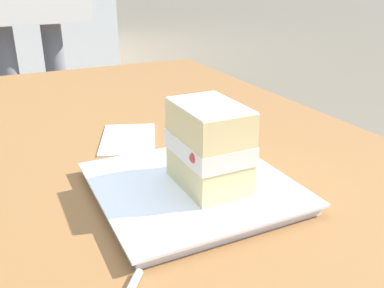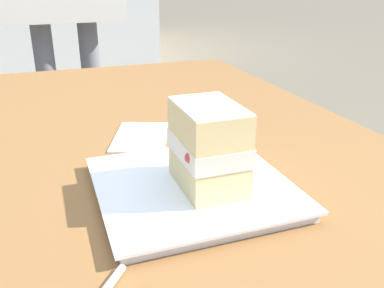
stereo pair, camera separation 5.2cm
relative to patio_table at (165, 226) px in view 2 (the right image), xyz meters
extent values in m
cylinder|color=brown|center=(-0.71, 0.35, -0.29)|extent=(0.07, 0.07, 0.70)
cube|color=brown|center=(0.00, 0.00, 0.08)|extent=(1.55, 0.83, 0.04)
cube|color=white|center=(0.08, 0.02, 0.10)|extent=(0.23, 0.23, 0.01)
cube|color=white|center=(0.08, 0.02, 0.11)|extent=(0.25, 0.25, 0.00)
cube|color=#EAD18C|center=(0.09, 0.03, 0.13)|extent=(0.11, 0.07, 0.04)
cube|color=white|center=(0.09, 0.03, 0.17)|extent=(0.11, 0.08, 0.02)
sphere|color=red|center=(0.12, 0.00, 0.17)|extent=(0.01, 0.01, 0.01)
sphere|color=red|center=(0.10, 0.07, 0.16)|extent=(0.01, 0.01, 0.01)
sphere|color=red|center=(0.09, 0.07, 0.16)|extent=(0.02, 0.02, 0.02)
cube|color=#EAD18C|center=(0.09, 0.03, 0.20)|extent=(0.11, 0.07, 0.04)
cube|color=white|center=(0.09, 0.03, 0.22)|extent=(0.11, 0.07, 0.00)
cube|color=white|center=(-0.14, 0.00, 0.10)|extent=(0.17, 0.14, 0.00)
cylinder|color=slate|center=(-1.18, -0.14, -0.22)|extent=(0.08, 0.08, 0.84)
cylinder|color=slate|center=(-1.19, 0.03, -0.22)|extent=(0.08, 0.08, 0.84)
camera|label=1|loc=(0.51, -0.19, 0.37)|focal=38.61mm
camera|label=2|loc=(0.53, -0.14, 0.37)|focal=38.61mm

